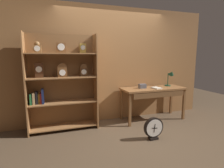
% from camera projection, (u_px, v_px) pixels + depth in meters
% --- Properties ---
extents(ground_plane, '(10.00, 10.00, 0.00)m').
position_uv_depth(ground_plane, '(136.00, 142.00, 3.21)').
color(ground_plane, brown).
extents(back_wood_panel, '(4.80, 0.05, 2.60)m').
position_uv_depth(back_wood_panel, '(112.00, 65.00, 4.19)').
color(back_wood_panel, '#9E6B3D').
rests_on(back_wood_panel, ground).
extents(bookshelf, '(1.36, 0.36, 1.94)m').
position_uv_depth(bookshelf, '(61.00, 83.00, 3.61)').
color(bookshelf, '#9E6B3D').
rests_on(bookshelf, ground).
extents(workbench, '(1.50, 0.58, 0.76)m').
position_uv_depth(workbench, '(154.00, 92.00, 4.22)').
color(workbench, brown).
rests_on(workbench, ground).
extents(desk_lamp, '(0.22, 0.22, 0.40)m').
position_uv_depth(desk_lamp, '(171.00, 76.00, 4.44)').
color(desk_lamp, '#1E472D').
rests_on(desk_lamp, workbench).
extents(toolbox_small, '(0.16, 0.11, 0.10)m').
position_uv_depth(toolbox_small, '(142.00, 86.00, 4.16)').
color(toolbox_small, '#595960').
rests_on(toolbox_small, workbench).
extents(open_repair_manual, '(0.19, 0.24, 0.02)m').
position_uv_depth(open_repair_manual, '(156.00, 88.00, 4.14)').
color(open_repair_manual, silver).
rests_on(open_repair_manual, workbench).
extents(round_clock_large, '(0.37, 0.11, 0.41)m').
position_uv_depth(round_clock_large, '(154.00, 128.00, 3.27)').
color(round_clock_large, black).
rests_on(round_clock_large, ground).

